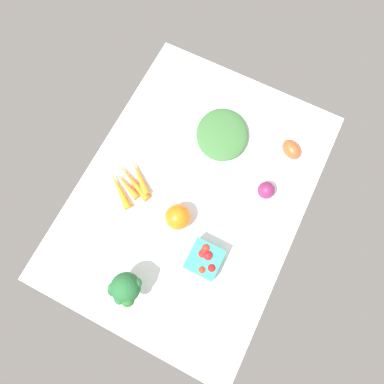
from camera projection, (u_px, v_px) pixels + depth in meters
tablecloth at (192, 194)px, 122.87cm from camera, size 104.00×76.00×2.00cm
broccoli_head at (125, 289)px, 104.81cm from camera, size 10.03×9.40×13.38cm
carrot_bunch at (130, 183)px, 121.57cm from camera, size 18.67×18.10×2.97cm
berry_basket at (205, 259)px, 111.91cm from camera, size 10.39×10.39×7.76cm
leafy_greens_clump at (221, 134)px, 125.96cm from camera, size 26.23×24.85×4.36cm
roma_tomato at (291, 149)px, 123.62cm from camera, size 8.91×9.73×5.52cm
heirloom_tomato_orange at (177, 217)px, 115.13cm from camera, size 8.73×8.73×8.73cm
red_onion_near_basket at (266, 190)px, 119.11cm from camera, size 6.03×6.03×6.03cm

